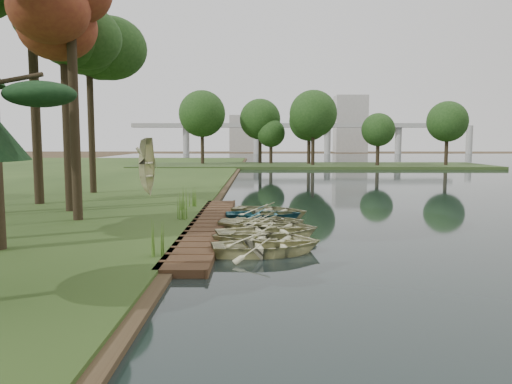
{
  "coord_description": "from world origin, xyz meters",
  "views": [
    {
      "loc": [
        0.63,
        -21.65,
        3.93
      ],
      "look_at": [
        0.49,
        1.5,
        1.51
      ],
      "focal_mm": 35.0,
      "sensor_mm": 36.0,
      "label": 1
    }
  ],
  "objects_px": {
    "rowboat_1": "(267,237)",
    "stored_rowboat": "(149,190)",
    "boardwalk": "(208,226)",
    "rowboat_0": "(266,244)",
    "rowboat_2": "(268,230)"
  },
  "relations": [
    {
      "from": "rowboat_1",
      "to": "rowboat_2",
      "type": "bearing_deg",
      "value": 18.3
    },
    {
      "from": "boardwalk",
      "to": "rowboat_0",
      "type": "distance_m",
      "value": 5.63
    },
    {
      "from": "rowboat_2",
      "to": "stored_rowboat",
      "type": "relative_size",
      "value": 1.06
    },
    {
      "from": "rowboat_0",
      "to": "rowboat_2",
      "type": "relative_size",
      "value": 0.92
    },
    {
      "from": "stored_rowboat",
      "to": "boardwalk",
      "type": "bearing_deg",
      "value": -145.7
    },
    {
      "from": "rowboat_1",
      "to": "stored_rowboat",
      "type": "distance_m",
      "value": 16.32
    },
    {
      "from": "boardwalk",
      "to": "rowboat_2",
      "type": "distance_m",
      "value": 3.74
    },
    {
      "from": "rowboat_0",
      "to": "rowboat_1",
      "type": "relative_size",
      "value": 0.94
    },
    {
      "from": "rowboat_1",
      "to": "stored_rowboat",
      "type": "bearing_deg",
      "value": 47.47
    },
    {
      "from": "boardwalk",
      "to": "rowboat_1",
      "type": "bearing_deg",
      "value": -57.57
    },
    {
      "from": "boardwalk",
      "to": "stored_rowboat",
      "type": "distance_m",
      "value": 11.66
    },
    {
      "from": "boardwalk",
      "to": "rowboat_2",
      "type": "xyz_separation_m",
      "value": [
        2.56,
        -2.71,
        0.31
      ]
    },
    {
      "from": "rowboat_0",
      "to": "rowboat_2",
      "type": "xyz_separation_m",
      "value": [
        0.11,
        2.35,
        0.03
      ]
    },
    {
      "from": "rowboat_2",
      "to": "rowboat_1",
      "type": "bearing_deg",
      "value": 165.76
    },
    {
      "from": "rowboat_0",
      "to": "stored_rowboat",
      "type": "xyz_separation_m",
      "value": [
        -7.39,
        15.6,
        0.26
      ]
    }
  ]
}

